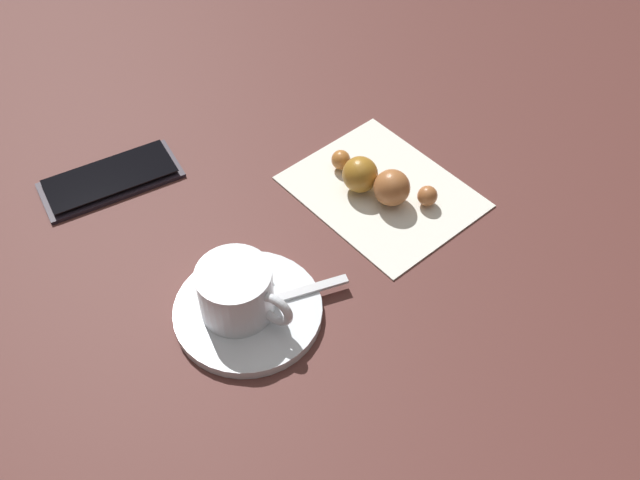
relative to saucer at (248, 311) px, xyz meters
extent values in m
plane|color=#542B27|center=(-0.10, -0.03, -0.01)|extent=(1.80, 1.80, 0.00)
cylinder|color=silver|center=(0.00, 0.00, 0.00)|extent=(0.14, 0.14, 0.01)
cylinder|color=silver|center=(0.01, 0.00, 0.03)|extent=(0.07, 0.07, 0.05)
cylinder|color=#3F240C|center=(0.01, 0.00, 0.03)|extent=(0.06, 0.06, 0.00)
torus|color=silver|center=(-0.01, 0.03, 0.03)|extent=(0.03, 0.04, 0.04)
cube|color=silver|center=(-0.04, 0.01, 0.01)|extent=(0.11, 0.03, 0.00)
ellipsoid|color=silver|center=(0.03, -0.01, 0.01)|extent=(0.03, 0.02, 0.01)
cube|color=beige|center=(-0.01, -0.03, 0.01)|extent=(0.06, 0.02, 0.01)
cube|color=silver|center=(-0.20, -0.07, 0.00)|extent=(0.18, 0.21, 0.00)
ellipsoid|color=#AE682E|center=(-0.18, -0.12, 0.01)|extent=(0.03, 0.03, 0.02)
ellipsoid|color=#A26D23|center=(-0.18, -0.08, 0.02)|extent=(0.05, 0.05, 0.04)
ellipsoid|color=#A76436|center=(-0.19, -0.05, 0.02)|extent=(0.05, 0.05, 0.04)
ellipsoid|color=#A56034|center=(-0.22, -0.03, 0.01)|extent=(0.03, 0.03, 0.02)
cube|color=black|center=(0.05, -0.23, 0.00)|extent=(0.15, 0.07, 0.01)
cube|color=black|center=(0.05, -0.23, 0.00)|extent=(0.14, 0.06, 0.00)
camera|label=1|loc=(0.15, 0.37, 0.55)|focal=41.04mm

